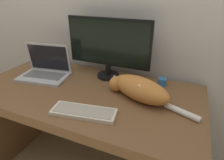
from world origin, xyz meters
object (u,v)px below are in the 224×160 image
object	(u,v)px
monitor	(108,46)
laptop	(45,71)
external_keyboard	(84,112)
cat	(139,88)

from	to	relation	value
monitor	laptop	world-z (taller)	monitor
monitor	external_keyboard	bearing A→B (deg)	-81.96
monitor	cat	bearing A→B (deg)	-36.40
monitor	cat	xyz separation A→B (m)	(0.29, -0.21, -0.16)
cat	external_keyboard	bearing A→B (deg)	-110.01
external_keyboard	cat	bearing A→B (deg)	39.83
laptop	cat	xyz separation A→B (m)	(0.72, -0.03, 0.02)
monitor	external_keyboard	distance (m)	0.52
monitor	cat	distance (m)	0.39
external_keyboard	monitor	bearing A→B (deg)	88.59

